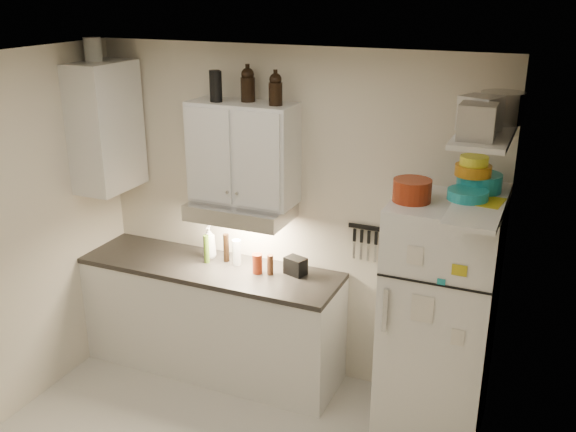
% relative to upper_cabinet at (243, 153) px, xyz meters
% --- Properties ---
extents(ceiling, '(3.20, 3.00, 0.02)m').
position_rel_upper_cabinet_xyz_m(ceiling, '(0.30, -1.33, 0.78)').
color(ceiling, white).
rests_on(ceiling, ground).
extents(back_wall, '(3.20, 0.02, 2.60)m').
position_rel_upper_cabinet_xyz_m(back_wall, '(0.30, 0.18, -0.53)').
color(back_wall, beige).
rests_on(back_wall, ground).
extents(right_wall, '(0.02, 3.00, 2.60)m').
position_rel_upper_cabinet_xyz_m(right_wall, '(1.91, -1.33, -0.53)').
color(right_wall, beige).
rests_on(right_wall, ground).
extents(base_cabinet, '(2.10, 0.60, 0.88)m').
position_rel_upper_cabinet_xyz_m(base_cabinet, '(-0.25, -0.14, -1.39)').
color(base_cabinet, white).
rests_on(base_cabinet, floor).
extents(countertop, '(2.10, 0.62, 0.04)m').
position_rel_upper_cabinet_xyz_m(countertop, '(-0.25, -0.14, -0.93)').
color(countertop, '#292623').
rests_on(countertop, base_cabinet).
extents(upper_cabinet, '(0.80, 0.33, 0.75)m').
position_rel_upper_cabinet_xyz_m(upper_cabinet, '(0.00, 0.00, 0.00)').
color(upper_cabinet, white).
rests_on(upper_cabinet, back_wall).
extents(side_cabinet, '(0.33, 0.55, 1.00)m').
position_rel_upper_cabinet_xyz_m(side_cabinet, '(-1.14, -0.14, 0.12)').
color(side_cabinet, white).
rests_on(side_cabinet, left_wall).
extents(range_hood, '(0.76, 0.46, 0.12)m').
position_rel_upper_cabinet_xyz_m(range_hood, '(0.00, -0.06, -0.44)').
color(range_hood, silver).
rests_on(range_hood, back_wall).
extents(fridge, '(0.70, 0.68, 1.70)m').
position_rel_upper_cabinet_xyz_m(fridge, '(1.55, -0.18, -0.98)').
color(fridge, white).
rests_on(fridge, floor).
extents(shelf_hi, '(0.30, 0.95, 0.03)m').
position_rel_upper_cabinet_xyz_m(shelf_hi, '(1.75, -0.31, 0.38)').
color(shelf_hi, white).
rests_on(shelf_hi, right_wall).
extents(shelf_lo, '(0.30, 0.95, 0.03)m').
position_rel_upper_cabinet_xyz_m(shelf_lo, '(1.75, -0.31, -0.07)').
color(shelf_lo, white).
rests_on(shelf_lo, right_wall).
extents(knife_strip, '(0.42, 0.02, 0.03)m').
position_rel_upper_cabinet_xyz_m(knife_strip, '(1.00, 0.15, -0.51)').
color(knife_strip, black).
rests_on(knife_strip, back_wall).
extents(dutch_oven, '(0.31, 0.31, 0.14)m').
position_rel_upper_cabinet_xyz_m(dutch_oven, '(1.33, -0.24, -0.05)').
color(dutch_oven, maroon).
rests_on(dutch_oven, fridge).
extents(book_stack, '(0.21, 0.25, 0.08)m').
position_rel_upper_cabinet_xyz_m(book_stack, '(1.79, -0.30, -0.09)').
color(book_stack, gold).
rests_on(book_stack, fridge).
extents(spice_jar, '(0.07, 0.07, 0.11)m').
position_rel_upper_cabinet_xyz_m(spice_jar, '(1.63, -0.26, -0.07)').
color(spice_jar, silver).
rests_on(spice_jar, fridge).
extents(stock_pot, '(0.31, 0.31, 0.19)m').
position_rel_upper_cabinet_xyz_m(stock_pot, '(1.80, -0.09, 0.48)').
color(stock_pot, silver).
rests_on(stock_pot, shelf_hi).
extents(tin_a, '(0.25, 0.24, 0.20)m').
position_rel_upper_cabinet_xyz_m(tin_a, '(1.71, -0.37, 0.49)').
color(tin_a, '#AAAAAD').
rests_on(tin_a, shelf_hi).
extents(tin_b, '(0.20, 0.20, 0.19)m').
position_rel_upper_cabinet_xyz_m(tin_b, '(1.73, -0.60, 0.49)').
color(tin_b, '#AAAAAD').
rests_on(tin_b, shelf_hi).
extents(bowl_teal, '(0.28, 0.28, 0.11)m').
position_rel_upper_cabinet_xyz_m(bowl_teal, '(1.71, -0.09, 0.01)').
color(bowl_teal, teal).
rests_on(bowl_teal, shelf_lo).
extents(bowl_orange, '(0.22, 0.22, 0.07)m').
position_rel_upper_cabinet_xyz_m(bowl_orange, '(1.68, -0.15, 0.10)').
color(bowl_orange, '#C57912').
rests_on(bowl_orange, bowl_teal).
extents(bowl_yellow, '(0.17, 0.17, 0.06)m').
position_rel_upper_cabinet_xyz_m(bowl_yellow, '(1.68, -0.15, 0.16)').
color(bowl_yellow, yellow).
rests_on(bowl_yellow, bowl_orange).
extents(plates, '(0.29, 0.29, 0.06)m').
position_rel_upper_cabinet_xyz_m(plates, '(1.68, -0.30, -0.02)').
color(plates, teal).
rests_on(plates, shelf_lo).
extents(growler_a, '(0.14, 0.14, 0.25)m').
position_rel_upper_cabinet_xyz_m(growler_a, '(0.03, 0.04, 0.50)').
color(growler_a, black).
rests_on(growler_a, upper_cabinet).
extents(growler_b, '(0.13, 0.13, 0.23)m').
position_rel_upper_cabinet_xyz_m(growler_b, '(0.27, -0.02, 0.49)').
color(growler_b, black).
rests_on(growler_b, upper_cabinet).
extents(thermos_a, '(0.09, 0.09, 0.22)m').
position_rel_upper_cabinet_xyz_m(thermos_a, '(-0.17, -0.06, 0.49)').
color(thermos_a, black).
rests_on(thermos_a, upper_cabinet).
extents(thermos_b, '(0.08, 0.08, 0.23)m').
position_rel_upper_cabinet_xyz_m(thermos_b, '(-0.19, -0.06, 0.49)').
color(thermos_b, black).
rests_on(thermos_b, upper_cabinet).
extents(side_jar, '(0.17, 0.17, 0.18)m').
position_rel_upper_cabinet_xyz_m(side_jar, '(-1.19, -0.13, 0.71)').
color(side_jar, silver).
rests_on(side_jar, side_cabinet).
extents(soap_bottle, '(0.13, 0.13, 0.30)m').
position_rel_upper_cabinet_xyz_m(soap_bottle, '(-0.33, 0.00, -0.76)').
color(soap_bottle, white).
rests_on(soap_bottle, countertop).
extents(pepper_mill, '(0.06, 0.06, 0.16)m').
position_rel_upper_cabinet_xyz_m(pepper_mill, '(0.25, -0.09, -0.83)').
color(pepper_mill, brown).
rests_on(pepper_mill, countertop).
extents(oil_bottle, '(0.05, 0.05, 0.23)m').
position_rel_upper_cabinet_xyz_m(oil_bottle, '(-0.30, -0.09, -0.79)').
color(oil_bottle, '#46681A').
rests_on(oil_bottle, countertop).
extents(vinegar_bottle, '(0.06, 0.06, 0.23)m').
position_rel_upper_cabinet_xyz_m(vinegar_bottle, '(-0.17, -0.01, -0.79)').
color(vinegar_bottle, black).
rests_on(vinegar_bottle, countertop).
extents(clear_bottle, '(0.08, 0.08, 0.21)m').
position_rel_upper_cabinet_xyz_m(clear_bottle, '(-0.06, -0.03, -0.80)').
color(clear_bottle, silver).
rests_on(clear_bottle, countertop).
extents(red_jar, '(0.10, 0.10, 0.15)m').
position_rel_upper_cabinet_xyz_m(red_jar, '(0.15, -0.11, -0.83)').
color(red_jar, maroon).
rests_on(red_jar, countertop).
extents(caddy, '(0.18, 0.15, 0.13)m').
position_rel_upper_cabinet_xyz_m(caddy, '(0.43, -0.01, -0.84)').
color(caddy, black).
rests_on(caddy, countertop).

